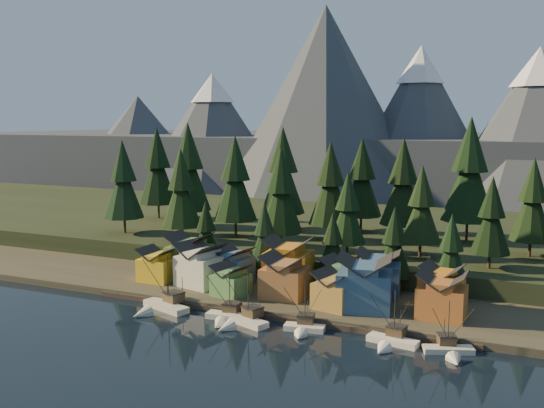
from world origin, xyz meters
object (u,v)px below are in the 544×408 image
at_px(boat_1, 161,300).
at_px(boat_6, 450,344).
at_px(boat_4, 303,321).
at_px(house_back_0, 190,254).
at_px(boat_2, 227,310).
at_px(boat_5, 391,334).
at_px(boat_3, 241,314).
at_px(house_front_0, 158,263).
at_px(house_back_1, 234,264).
at_px(house_front_1, 201,263).

distance_m(boat_1, boat_6, 57.10).
relative_size(boat_4, house_back_0, 0.99).
xyz_separation_m(boat_2, boat_5, (32.02, -0.09, -0.05)).
distance_m(boat_3, boat_6, 38.16).
distance_m(boat_5, house_back_0, 57.72).
relative_size(house_front_0, house_back_1, 0.90).
relative_size(boat_1, boat_4, 1.22).
distance_m(house_front_0, house_back_0, 8.14).
relative_size(boat_2, house_back_0, 1.05).
bearing_deg(boat_5, boat_6, 8.86).
xyz_separation_m(boat_2, house_front_0, (-25.77, 14.74, 3.52)).
height_order(boat_5, house_front_0, boat_5).
height_order(boat_2, boat_6, boat_2).
relative_size(boat_4, boat_5, 0.96).
bearing_deg(house_back_1, boat_4, -27.94).
xyz_separation_m(house_front_1, house_back_1, (5.91, 4.69, -0.75)).
relative_size(boat_4, house_back_1, 1.16).
relative_size(boat_1, boat_5, 1.17).
relative_size(boat_1, boat_3, 1.10).
relative_size(house_front_1, house_back_1, 1.28).
bearing_deg(house_front_1, house_front_0, -164.16).
bearing_deg(boat_4, boat_1, 171.60).
height_order(boat_5, boat_6, boat_5).
relative_size(boat_1, house_front_1, 1.11).
distance_m(boat_1, boat_3, 18.98).
height_order(boat_4, boat_5, boat_5).
bearing_deg(house_front_1, boat_1, -78.97).
height_order(house_front_0, house_back_0, house_back_0).
bearing_deg(boat_2, house_front_1, 129.51).
xyz_separation_m(boat_3, house_back_0, (-25.12, 22.53, 4.76)).
height_order(boat_1, boat_3, boat_1).
xyz_separation_m(house_back_0, house_back_1, (12.61, -1.46, -1.02)).
distance_m(house_front_0, house_back_1, 17.85).
xyz_separation_m(boat_1, boat_6, (57.10, -0.23, -0.36)).
bearing_deg(house_back_1, boat_6, -10.73).
relative_size(boat_5, boat_6, 1.07).
bearing_deg(boat_1, house_front_1, 106.64).
bearing_deg(boat_2, boat_1, 175.73).
height_order(boat_2, boat_3, boat_3).
bearing_deg(house_front_0, boat_3, -27.03).
height_order(boat_2, boat_4, boat_2).
height_order(house_front_0, house_back_1, house_back_1).
bearing_deg(house_front_0, boat_6, -11.30).
height_order(boat_6, house_back_0, house_back_0).
bearing_deg(boat_6, boat_2, 158.30).
bearing_deg(house_front_1, house_back_1, 51.44).
distance_m(boat_6, house_front_1, 58.84).
bearing_deg(boat_5, house_front_1, 171.35).
bearing_deg(boat_4, boat_6, -9.29).
distance_m(boat_5, house_back_1, 45.56).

